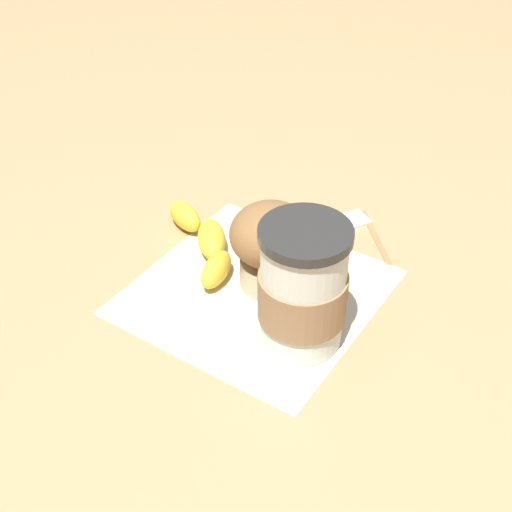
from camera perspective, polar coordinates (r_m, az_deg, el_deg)
The scene contains 7 objects.
ground_plane at distance 0.78m, azimuth -0.00°, elevation -2.92°, with size 3.00×3.00×0.00m, color tan.
paper_napkin at distance 0.78m, azimuth -0.00°, elevation -2.87°, with size 0.25×0.25×0.00m, color beige.
coffee_cup at distance 0.69m, azimuth 3.76°, elevation -2.64°, with size 0.09×0.09×0.14m.
muffin at distance 0.76m, azimuth 1.22°, elevation 1.04°, with size 0.09×0.09×0.10m.
banana at distance 0.83m, azimuth -4.13°, elevation 1.24°, with size 0.12×0.13×0.03m.
sugar_packet at distance 0.89m, azimuth 7.39°, elevation 2.86°, with size 0.05×0.03×0.01m, color white.
wooden_stirrer at distance 0.87m, azimuth 9.54°, elevation 1.56°, with size 0.11×0.01×0.00m, color #9E7547.
Camera 1 is at (-0.22, 0.54, 0.51)m, focal length 50.00 mm.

